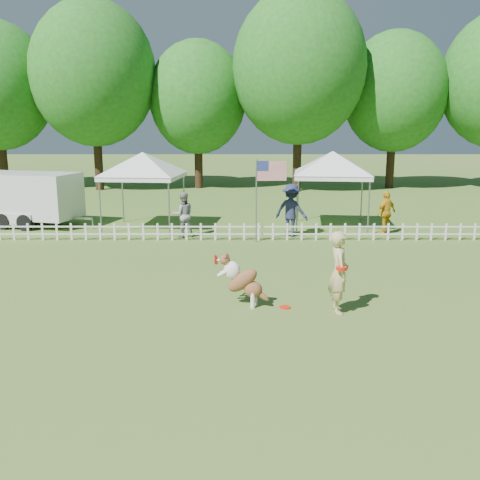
{
  "coord_description": "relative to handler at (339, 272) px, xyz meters",
  "views": [
    {
      "loc": [
        -0.37,
        -11.14,
        3.97
      ],
      "look_at": [
        -0.38,
        2.0,
        1.1
      ],
      "focal_mm": 40.0,
      "sensor_mm": 36.0,
      "label": 1
    }
  ],
  "objects": [
    {
      "name": "canopy_tent_left",
      "position": [
        -5.78,
        9.36,
        0.54
      ],
      "size": [
        3.05,
        3.05,
        2.86
      ],
      "primitive_type": null,
      "rotation": [
        0.0,
        0.0,
        -0.11
      ],
      "color": "white",
      "rests_on": "ground"
    },
    {
      "name": "canopy_tent_right",
      "position": [
        1.41,
        9.55,
        0.56
      ],
      "size": [
        3.11,
        3.11,
        2.89
      ],
      "primitive_type": null,
      "rotation": [
        0.0,
        0.0,
        -0.12
      ],
      "color": "white",
      "rests_on": "ground"
    },
    {
      "name": "tree_right",
      "position": [
        7.28,
        22.73,
        4.31
      ],
      "size": [
        6.2,
        6.2,
        10.4
      ],
      "primitive_type": null,
      "color": "#205C1A",
      "rests_on": "ground"
    },
    {
      "name": "spectator_c",
      "position": [
        3.21,
        8.3,
        -0.09
      ],
      "size": [
        0.99,
        0.85,
        1.59
      ],
      "primitive_type": "imported",
      "rotation": [
        0.0,
        0.0,
        3.75
      ],
      "color": "gold",
      "rests_on": "ground"
    },
    {
      "name": "cargo_trailer",
      "position": [
        -10.48,
        10.0,
        0.18
      ],
      "size": [
        5.21,
        3.25,
        2.13
      ],
      "primitive_type": null,
      "rotation": [
        0.0,
        0.0,
        -0.25
      ],
      "color": "silver",
      "rests_on": "ground"
    },
    {
      "name": "tree_center_right",
      "position": [
        1.28,
        21.23,
        5.41
      ],
      "size": [
        7.6,
        7.6,
        12.6
      ],
      "primitive_type": null,
      "color": "#205C1A",
      "rests_on": "ground"
    },
    {
      "name": "spectator_a",
      "position": [
        -4.13,
        7.83,
        -0.09
      ],
      "size": [
        0.91,
        0.8,
        1.6
      ],
      "primitive_type": "imported",
      "rotation": [
        0.0,
        0.0,
        3.42
      ],
      "color": "gray",
      "rests_on": "ground"
    },
    {
      "name": "picket_fence",
      "position": [
        -1.72,
        7.23,
        -0.59
      ],
      "size": [
        22.0,
        0.08,
        0.6
      ],
      "primitive_type": null,
      "color": "silver",
      "rests_on": "ground"
    },
    {
      "name": "dog",
      "position": [
        -2.03,
        0.41,
        -0.31
      ],
      "size": [
        1.18,
        0.66,
        1.16
      ],
      "primitive_type": null,
      "rotation": [
        0.0,
        0.0,
        -0.27
      ],
      "color": "brown",
      "rests_on": "ground"
    },
    {
      "name": "tree_center_left",
      "position": [
        -4.72,
        22.73,
        4.01
      ],
      "size": [
        6.0,
        6.0,
        9.8
      ],
      "primitive_type": null,
      "color": "#205C1A",
      "rests_on": "ground"
    },
    {
      "name": "tree_left",
      "position": [
        -10.72,
        21.73,
        5.11
      ],
      "size": [
        7.4,
        7.4,
        12.0
      ],
      "primitive_type": null,
      "color": "#205C1A",
      "rests_on": "ground"
    },
    {
      "name": "flag_pole",
      "position": [
        -1.56,
        6.98,
        0.52
      ],
      "size": [
        1.09,
        0.19,
        2.81
      ],
      "primitive_type": null,
      "rotation": [
        0.0,
        0.0,
        0.07
      ],
      "color": "gray",
      "rests_on": "ground"
    },
    {
      "name": "frisbee_on_turf",
      "position": [
        -1.11,
        0.26,
        -0.88
      ],
      "size": [
        0.31,
        0.31,
        0.02
      ],
      "primitive_type": "cylinder",
      "rotation": [
        0.0,
        0.0,
        0.25
      ],
      "color": "red",
      "rests_on": "ground"
    },
    {
      "name": "spectator_b",
      "position": [
        -0.28,
        7.95,
        0.05
      ],
      "size": [
        1.4,
        1.18,
        1.88
      ],
      "primitive_type": "imported",
      "rotation": [
        0.0,
        0.0,
        2.66
      ],
      "color": "#22284A",
      "rests_on": "ground"
    },
    {
      "name": "ground",
      "position": [
        -1.72,
        0.23,
        -0.89
      ],
      "size": [
        120.0,
        120.0,
        0.0
      ],
      "primitive_type": "plane",
      "color": "#39621F",
      "rests_on": "ground"
    },
    {
      "name": "handler",
      "position": [
        0.0,
        0.0,
        0.0
      ],
      "size": [
        0.43,
        0.65,
        1.78
      ],
      "primitive_type": "imported",
      "rotation": [
        0.0,
        0.0,
        1.57
      ],
      "color": "tan",
      "rests_on": "ground"
    }
  ]
}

